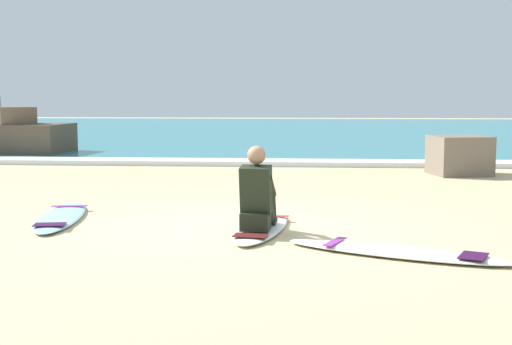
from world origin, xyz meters
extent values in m
plane|color=#CCB584|center=(0.00, 0.00, 0.00)|extent=(80.00, 80.00, 0.00)
cube|color=teal|center=(0.00, 21.30, 0.05)|extent=(80.00, 28.00, 0.10)
cube|color=white|center=(0.00, 7.60, 0.06)|extent=(80.00, 0.90, 0.11)
ellipsoid|color=white|center=(0.31, -0.05, 0.04)|extent=(0.77, 2.14, 0.07)
cube|color=red|center=(0.38, 0.53, 0.07)|extent=(0.49, 0.16, 0.01)
cube|color=#4A1311|center=(0.23, -0.72, 0.07)|extent=(0.39, 0.28, 0.01)
cube|color=black|center=(0.27, -0.43, 0.18)|extent=(0.34, 0.29, 0.20)
cylinder|color=black|center=(0.18, -0.24, 0.33)|extent=(0.19, 0.42, 0.43)
cylinder|color=black|center=(0.19, -0.03, 0.30)|extent=(0.15, 0.27, 0.42)
cube|color=black|center=(0.19, 0.04, 0.10)|extent=(0.12, 0.23, 0.05)
cylinder|color=black|center=(0.38, -0.26, 0.33)|extent=(0.19, 0.42, 0.43)
cylinder|color=black|center=(0.42, -0.05, 0.30)|extent=(0.15, 0.27, 0.42)
cube|color=black|center=(0.43, 0.01, 0.10)|extent=(0.12, 0.23, 0.05)
cube|color=black|center=(0.27, -0.39, 0.53)|extent=(0.37, 0.33, 0.57)
sphere|color=#A37556|center=(0.27, -0.36, 0.92)|extent=(0.21, 0.21, 0.21)
cylinder|color=black|center=(0.15, -0.23, 0.55)|extent=(0.13, 0.40, 0.31)
cylinder|color=black|center=(0.42, -0.26, 0.55)|extent=(0.13, 0.40, 0.31)
ellipsoid|color=#9ED1E5|center=(-2.30, 0.47, 0.04)|extent=(0.89, 2.33, 0.07)
cube|color=purple|center=(-2.41, 1.10, 0.07)|extent=(0.49, 0.18, 0.01)
cube|color=#351037|center=(-2.18, -0.25, 0.07)|extent=(0.40, 0.30, 0.01)
ellipsoid|color=white|center=(1.73, -1.22, 0.04)|extent=(2.34, 1.40, 0.07)
cube|color=purple|center=(1.14, -0.96, 0.07)|extent=(0.28, 0.48, 0.01)
cube|color=#351037|center=(2.42, -1.51, 0.07)|extent=(0.36, 0.43, 0.01)
cube|color=brown|center=(-6.70, 9.32, 0.64)|extent=(1.33, 1.35, 1.28)
cube|color=brown|center=(-6.22, 9.42, 0.42)|extent=(1.77, 1.80, 0.84)
cube|color=#756656|center=(3.87, 5.92, 0.39)|extent=(1.24, 1.17, 0.78)
camera|label=1|loc=(0.83, -8.09, 1.59)|focal=48.68mm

